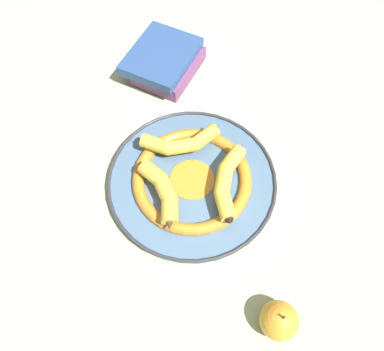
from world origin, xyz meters
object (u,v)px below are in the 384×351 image
at_px(apple, 279,320).
at_px(decorative_bowl, 192,180).
at_px(banana_b, 227,180).
at_px(banana_a, 179,143).
at_px(book_stack, 166,61).
at_px(banana_c, 163,192).

bearing_deg(apple, decorative_bowl, 46.34).
bearing_deg(banana_b, banana_a, -121.53).
relative_size(decorative_bowl, apple, 4.54).
xyz_separation_m(decorative_bowl, banana_b, (0.01, -0.08, 0.04)).
height_order(banana_a, apple, apple).
distance_m(banana_a, apple, 0.42).
distance_m(decorative_bowl, apple, 0.34).
bearing_deg(banana_a, apple, -73.74).
bearing_deg(banana_b, apple, 27.42).
relative_size(banana_a, book_stack, 0.85).
bearing_deg(decorative_bowl, apple, -133.66).
distance_m(banana_c, apple, 0.34).
xyz_separation_m(banana_a, banana_b, (-0.06, -0.13, 0.00)).
xyz_separation_m(decorative_bowl, banana_c, (-0.07, 0.04, 0.04)).
distance_m(banana_c, book_stack, 0.40).
relative_size(banana_c, apple, 1.70).
relative_size(banana_a, banana_b, 0.92).
height_order(book_stack, apple, apple).
distance_m(banana_b, book_stack, 0.40).
relative_size(decorative_bowl, banana_b, 1.96).
bearing_deg(banana_b, book_stack, -147.44).
distance_m(banana_a, book_stack, 0.28).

